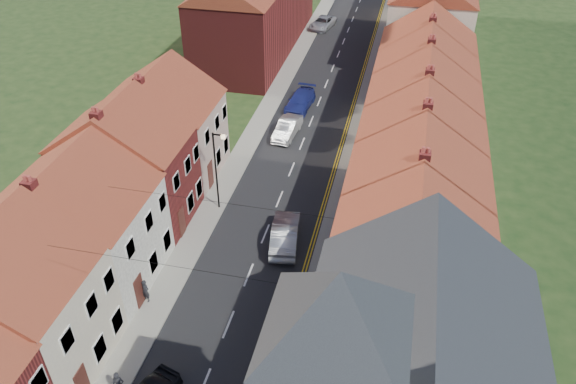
{
  "coord_description": "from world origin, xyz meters",
  "views": [
    {
      "loc": [
        7.91,
        -9.66,
        24.16
      ],
      "look_at": [
        1.49,
        18.27,
        3.5
      ],
      "focal_mm": 35.0,
      "sensor_mm": 36.0,
      "label": 1
    }
  ],
  "objects_px": {
    "car_mid": "(287,128)",
    "car_distant": "(323,23)",
    "pedestrian_right": "(336,258)",
    "car_mid_b": "(285,234)",
    "lamppost": "(217,167)",
    "car_far": "(300,101)",
    "pedestrian_left_b": "(145,291)"
  },
  "relations": [
    {
      "from": "lamppost",
      "to": "car_mid",
      "type": "xyz_separation_m",
      "value": [
        2.31,
        11.06,
        -2.82
      ]
    },
    {
      "from": "pedestrian_right",
      "to": "car_mid_b",
      "type": "height_order",
      "value": "pedestrian_right"
    },
    {
      "from": "car_far",
      "to": "pedestrian_left_b",
      "type": "distance_m",
      "value": 26.02
    },
    {
      "from": "car_far",
      "to": "pedestrian_right",
      "type": "bearing_deg",
      "value": -67.83
    },
    {
      "from": "car_far",
      "to": "car_mid_b",
      "type": "relative_size",
      "value": 1.03
    },
    {
      "from": "car_distant",
      "to": "car_mid_b",
      "type": "distance_m",
      "value": 40.7
    },
    {
      "from": "lamppost",
      "to": "car_far",
      "type": "relative_size",
      "value": 1.21
    },
    {
      "from": "car_distant",
      "to": "car_mid",
      "type": "bearing_deg",
      "value": -75.11
    },
    {
      "from": "lamppost",
      "to": "car_mid",
      "type": "bearing_deg",
      "value": 78.19
    },
    {
      "from": "car_mid",
      "to": "car_distant",
      "type": "bearing_deg",
      "value": 99.29
    },
    {
      "from": "car_mid",
      "to": "car_far",
      "type": "distance_m",
      "value": 5.28
    },
    {
      "from": "car_mid",
      "to": "car_far",
      "type": "bearing_deg",
      "value": 95.65
    },
    {
      "from": "lamppost",
      "to": "car_mid",
      "type": "relative_size",
      "value": 1.38
    },
    {
      "from": "car_mid",
      "to": "car_far",
      "type": "height_order",
      "value": "car_far"
    },
    {
      "from": "lamppost",
      "to": "car_distant",
      "type": "height_order",
      "value": "lamppost"
    },
    {
      "from": "lamppost",
      "to": "car_mid",
      "type": "distance_m",
      "value": 11.65
    },
    {
      "from": "lamppost",
      "to": "car_far",
      "type": "height_order",
      "value": "lamppost"
    },
    {
      "from": "car_mid",
      "to": "car_distant",
      "type": "distance_m",
      "value": 26.81
    },
    {
      "from": "car_far",
      "to": "car_distant",
      "type": "distance_m",
      "value": 21.54
    },
    {
      "from": "car_mid",
      "to": "pedestrian_right",
      "type": "distance_m",
      "value": 16.66
    },
    {
      "from": "car_mid",
      "to": "car_mid_b",
      "type": "distance_m",
      "value": 14.0
    },
    {
      "from": "car_mid",
      "to": "lamppost",
      "type": "bearing_deg",
      "value": -96.15
    },
    {
      "from": "pedestrian_left_b",
      "to": "car_far",
      "type": "bearing_deg",
      "value": 95.48
    },
    {
      "from": "car_mid_b",
      "to": "pedestrian_left_b",
      "type": "bearing_deg",
      "value": 37.38
    },
    {
      "from": "lamppost",
      "to": "car_mid_b",
      "type": "distance_m",
      "value": 6.52
    },
    {
      "from": "car_mid",
      "to": "car_mid_b",
      "type": "height_order",
      "value": "car_mid_b"
    },
    {
      "from": "car_distant",
      "to": "car_far",
      "type": "bearing_deg",
      "value": -74.22
    },
    {
      "from": "pedestrian_right",
      "to": "car_mid_b",
      "type": "bearing_deg",
      "value": -39.26
    },
    {
      "from": "car_far",
      "to": "pedestrian_left_b",
      "type": "relative_size",
      "value": 3.28
    },
    {
      "from": "lamppost",
      "to": "pedestrian_right",
      "type": "xyz_separation_m",
      "value": [
        8.91,
        -4.24,
        -2.67
      ]
    },
    {
      "from": "lamppost",
      "to": "pedestrian_left_b",
      "type": "xyz_separation_m",
      "value": [
        -1.29,
        -9.43,
        -2.66
      ]
    },
    {
      "from": "car_mid",
      "to": "pedestrian_right",
      "type": "bearing_deg",
      "value": -61.01
    }
  ]
}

